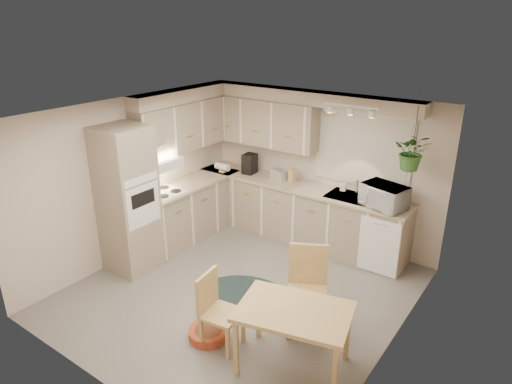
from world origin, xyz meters
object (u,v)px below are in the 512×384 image
Objects in this scene: dining_table at (293,339)px; chair_left at (222,312)px; braided_rug at (246,295)px; chair_back at (307,292)px; pet_bed at (209,333)px; microwave at (384,194)px.

dining_table is 0.83m from chair_left.
chair_left reaches higher than braided_rug.
chair_left is at bearing -168.40° from dining_table.
chair_back is 1.22m from pet_bed.
chair_back is 2.19× the size of pet_bed.
braided_rug is at bearing 147.22° from dining_table.
chair_left reaches higher than dining_table.
chair_back is at bearing 42.72° from pet_bed.
chair_back is 1.99m from microwave.
chair_left is 1.46× the size of microwave.
pet_bed reaches higher than braided_rug.
microwave is at bearing 69.98° from pet_bed.
braided_rug is at bearing -36.74° from chair_back.
chair_back reaches higher than braided_rug.
chair_back is (-0.19, 0.61, 0.15)m from dining_table.
chair_back is at bearing 133.91° from chair_left.
chair_left is at bearing -68.20° from braided_rug.
chair_left is 1.09m from braided_rug.
chair_left is (-0.81, -0.17, 0.08)m from dining_table.
chair_left is 0.44m from pet_bed.
chair_back reaches higher than chair_left.
dining_table is 1.44m from braided_rug.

